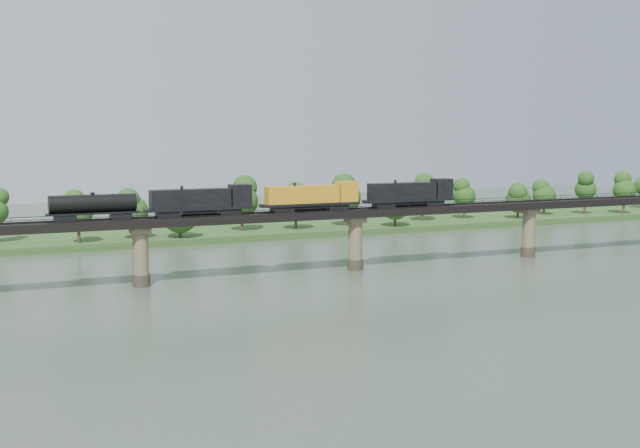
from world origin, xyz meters
name	(u,v)px	position (x,y,z in m)	size (l,w,h in m)	color
ground	(441,301)	(0.00, 0.00, 0.00)	(400.00, 400.00, 0.00)	#394839
far_bank	(258,232)	(0.00, 85.00, 0.80)	(300.00, 24.00, 1.60)	#2C5020
bridge	(355,241)	(0.00, 30.00, 5.46)	(236.00, 30.00, 11.50)	#473A2D
bridge_superstructure	(355,207)	(0.00, 30.00, 11.79)	(220.00, 4.90, 0.75)	black
far_treeline	(232,203)	(-8.21, 80.52, 8.83)	(289.06, 17.54, 13.60)	#382619
freight_train	(275,199)	(-15.95, 30.00, 13.98)	(75.54, 2.94, 5.20)	black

